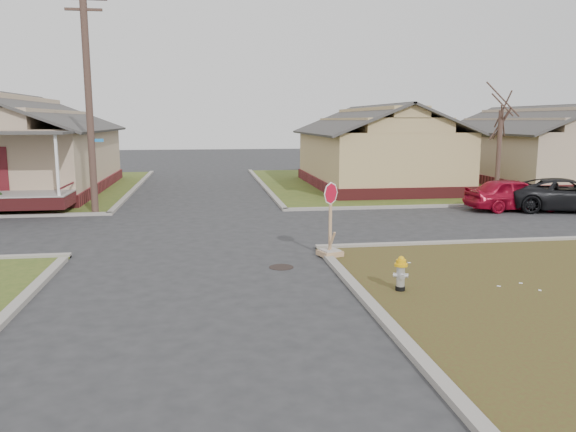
{
  "coord_description": "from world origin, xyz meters",
  "views": [
    {
      "loc": [
        0.3,
        -14.61,
        3.81
      ],
      "look_at": [
        2.6,
        1.0,
        1.1
      ],
      "focal_mm": 35.0,
      "sensor_mm": 36.0,
      "label": 1
    }
  ],
  "objects": [
    {
      "name": "verge_far_right",
      "position": [
        22.0,
        18.0,
        0.03
      ],
      "size": [
        37.0,
        19.0,
        0.05
      ],
      "primitive_type": "cube",
      "color": "#3A4F1C",
      "rests_on": "ground"
    },
    {
      "name": "stop_sign",
      "position": [
        3.7,
        0.38,
        0.5
      ],
      "size": [
        0.59,
        0.58,
        2.08
      ],
      "rotation": [
        0.0,
        0.0,
        0.34
      ],
      "color": "#9F7556",
      "rests_on": "ground"
    },
    {
      "name": "ground",
      "position": [
        0.0,
        0.0,
        0.0
      ],
      "size": [
        120.0,
        120.0,
        0.0
      ],
      "primitive_type": "plane",
      "color": "#28282A",
      "rests_on": "ground"
    },
    {
      "name": "tree_mid_right",
      "position": [
        14.0,
        10.2,
        2.15
      ],
      "size": [
        0.22,
        0.22,
        4.2
      ],
      "primitive_type": "cylinder",
      "color": "#483129",
      "rests_on": "verge_far_right"
    },
    {
      "name": "manhole",
      "position": [
        2.2,
        -0.5,
        0.01
      ],
      "size": [
        0.64,
        0.64,
        0.01
      ],
      "primitive_type": "cylinder",
      "color": "black",
      "rests_on": "ground"
    },
    {
      "name": "side_house_yellow",
      "position": [
        10.0,
        16.5,
        2.19
      ],
      "size": [
        7.6,
        11.6,
        4.7
      ],
      "color": "maroon",
      "rests_on": "ground"
    },
    {
      "name": "dark_pickup",
      "position": [
        15.38,
        6.93,
        0.69
      ],
      "size": [
        5.35,
        3.45,
        1.37
      ],
      "primitive_type": "imported",
      "rotation": [
        0.0,
        0.0,
        1.32
      ],
      "color": "black",
      "rests_on": "ground"
    },
    {
      "name": "corner_house",
      "position": [
        -10.0,
        16.68,
        2.28
      ],
      "size": [
        10.1,
        15.5,
        5.3
      ],
      "color": "maroon",
      "rests_on": "ground"
    },
    {
      "name": "red_sedan",
      "position": [
        13.23,
        7.38,
        0.69
      ],
      "size": [
        4.08,
        1.73,
        1.37
      ],
      "primitive_type": "imported",
      "rotation": [
        0.0,
        0.0,
        1.6
      ],
      "color": "#A20B24",
      "rests_on": "ground"
    },
    {
      "name": "fire_hydrant",
      "position": [
        4.54,
        -3.03,
        0.48
      ],
      "size": [
        0.29,
        0.29,
        0.79
      ],
      "rotation": [
        0.0,
        0.0,
        -0.34
      ],
      "color": "black",
      "rests_on": "ground"
    },
    {
      "name": "curbs",
      "position": [
        0.0,
        5.0,
        0.0
      ],
      "size": [
        80.0,
        40.0,
        0.12
      ],
      "primitive_type": null,
      "color": "gray",
      "rests_on": "ground"
    },
    {
      "name": "utility_pole",
      "position": [
        -4.2,
        8.9,
        4.66
      ],
      "size": [
        1.8,
        0.28,
        9.0
      ],
      "color": "#483129",
      "rests_on": "ground"
    },
    {
      "name": "side_house_tan",
      "position": [
        20.0,
        16.5,
        2.19
      ],
      "size": [
        7.6,
        11.6,
        4.7
      ],
      "color": "maroon",
      "rests_on": "ground"
    }
  ]
}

